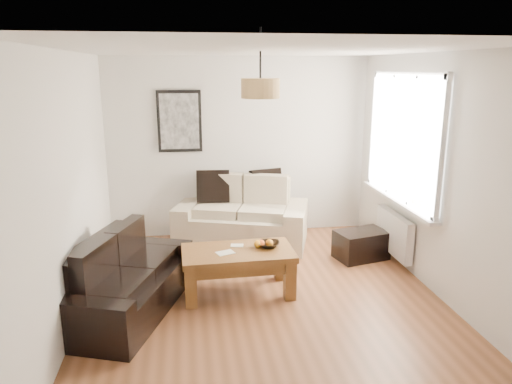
{
  "coord_description": "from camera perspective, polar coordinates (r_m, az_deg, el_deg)",
  "views": [
    {
      "loc": [
        -0.8,
        -4.68,
        2.44
      ],
      "look_at": [
        0.0,
        0.6,
        1.05
      ],
      "focal_mm": 33.68,
      "sensor_mm": 36.0,
      "label": 1
    }
  ],
  "objects": [
    {
      "name": "floor",
      "position": [
        5.34,
        0.99,
        -12.62
      ],
      "size": [
        4.5,
        4.5,
        0.0
      ],
      "primitive_type": "plane",
      "color": "brown",
      "rests_on": "ground"
    },
    {
      "name": "ceiling",
      "position": [
        4.75,
        1.13,
        16.53
      ],
      "size": [
        3.8,
        4.5,
        0.0
      ],
      "primitive_type": null,
      "color": "white",
      "rests_on": "floor"
    },
    {
      "name": "wall_back",
      "position": [
        7.07,
        -2.01,
        5.29
      ],
      "size": [
        3.8,
        0.04,
        2.6
      ],
      "primitive_type": null,
      "color": "silver",
      "rests_on": "floor"
    },
    {
      "name": "wall_front",
      "position": [
        2.8,
        8.89,
        -9.6
      ],
      "size": [
        3.8,
        0.04,
        2.6
      ],
      "primitive_type": null,
      "color": "silver",
      "rests_on": "floor"
    },
    {
      "name": "wall_left",
      "position": [
        4.94,
        -21.23,
        0.25
      ],
      "size": [
        0.04,
        4.5,
        2.6
      ],
      "primitive_type": null,
      "color": "silver",
      "rests_on": "floor"
    },
    {
      "name": "wall_right",
      "position": [
        5.52,
        20.9,
        1.71
      ],
      "size": [
        0.04,
        4.5,
        2.6
      ],
      "primitive_type": null,
      "color": "silver",
      "rests_on": "floor"
    },
    {
      "name": "window_bay",
      "position": [
        6.15,
        17.22,
        6.09
      ],
      "size": [
        0.14,
        1.9,
        1.6
      ],
      "primitive_type": null,
      "color": "white",
      "rests_on": "wall_right"
    },
    {
      "name": "radiator",
      "position": [
        6.41,
        16.08,
        -4.74
      ],
      "size": [
        0.1,
        0.9,
        0.52
      ],
      "primitive_type": "cube",
      "color": "white",
      "rests_on": "wall_right"
    },
    {
      "name": "poster",
      "position": [
        6.94,
        -9.07,
        8.29
      ],
      "size": [
        0.62,
        0.04,
        0.87
      ],
      "primitive_type": null,
      "color": "black",
      "rests_on": "wall_back"
    },
    {
      "name": "pendant_shade",
      "position": [
        5.05,
        0.52,
        12.21
      ],
      "size": [
        0.4,
        0.4,
        0.2
      ],
      "primitive_type": "cylinder",
      "color": "tan",
      "rests_on": "ceiling"
    },
    {
      "name": "loveseat_cream",
      "position": [
        6.8,
        -1.68,
        -2.45
      ],
      "size": [
        2.02,
        1.49,
        0.89
      ],
      "primitive_type": null,
      "rotation": [
        0.0,
        0.0,
        -0.32
      ],
      "color": "#C0B39B",
      "rests_on": "floor"
    },
    {
      "name": "sofa_leather",
      "position": [
        5.14,
        -15.13,
        -9.67
      ],
      "size": [
        1.38,
        1.91,
        0.75
      ],
      "primitive_type": null,
      "rotation": [
        0.0,
        0.0,
        1.23
      ],
      "color": "black",
      "rests_on": "floor"
    },
    {
      "name": "coffee_table",
      "position": [
        5.39,
        -2.15,
        -9.39
      ],
      "size": [
        1.23,
        0.69,
        0.5
      ],
      "primitive_type": null,
      "rotation": [
        0.0,
        0.0,
        0.02
      ],
      "color": "brown",
      "rests_on": "floor"
    },
    {
      "name": "ottoman",
      "position": [
        6.47,
        12.38,
        -6.14
      ],
      "size": [
        0.73,
        0.56,
        0.37
      ],
      "primitive_type": "cube",
      "rotation": [
        0.0,
        0.0,
        0.24
      ],
      "color": "black",
      "rests_on": "floor"
    },
    {
      "name": "cushion_left",
      "position": [
        6.89,
        -5.12,
        0.66
      ],
      "size": [
        0.48,
        0.18,
        0.47
      ],
      "primitive_type": "cube",
      "rotation": [
        0.0,
        0.0,
        -0.08
      ],
      "color": "black",
      "rests_on": "loveseat_cream"
    },
    {
      "name": "cushion_right",
      "position": [
        6.98,
        1.23,
        0.86
      ],
      "size": [
        0.48,
        0.26,
        0.46
      ],
      "primitive_type": "cube",
      "rotation": [
        0.0,
        0.0,
        0.26
      ],
      "color": "black",
      "rests_on": "loveseat_cream"
    },
    {
      "name": "fruit_bowl",
      "position": [
        5.38,
        1.56,
        -6.24
      ],
      "size": [
        0.29,
        0.29,
        0.06
      ],
      "primitive_type": "imported",
      "rotation": [
        0.0,
        0.0,
        -0.25
      ],
      "color": "black",
      "rests_on": "coffee_table"
    },
    {
      "name": "orange_a",
      "position": [
        5.38,
        0.59,
        -6.13
      ],
      "size": [
        0.1,
        0.1,
        0.08
      ],
      "primitive_type": "sphere",
      "rotation": [
        0.0,
        0.0,
        0.14
      ],
      "color": "#EC5213",
      "rests_on": "fruit_bowl"
    },
    {
      "name": "orange_b",
      "position": [
        5.39,
        1.6,
        -6.1
      ],
      "size": [
        0.1,
        0.1,
        0.09
      ],
      "primitive_type": "sphere",
      "rotation": [
        0.0,
        0.0,
        0.11
      ],
      "color": "orange",
      "rests_on": "fruit_bowl"
    },
    {
      "name": "orange_c",
      "position": [
        5.36,
        0.21,
        -6.19
      ],
      "size": [
        0.09,
        0.09,
        0.08
      ],
      "primitive_type": "sphere",
      "rotation": [
        0.0,
        0.0,
        0.03
      ],
      "color": "orange",
      "rests_on": "fruit_bowl"
    },
    {
      "name": "papers",
      "position": [
        5.23,
        -3.67,
        -7.21
      ],
      "size": [
        0.22,
        0.19,
        0.01
      ],
      "primitive_type": "cube",
      "rotation": [
        0.0,
        0.0,
        0.35
      ],
      "color": "beige",
      "rests_on": "coffee_table"
    }
  ]
}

